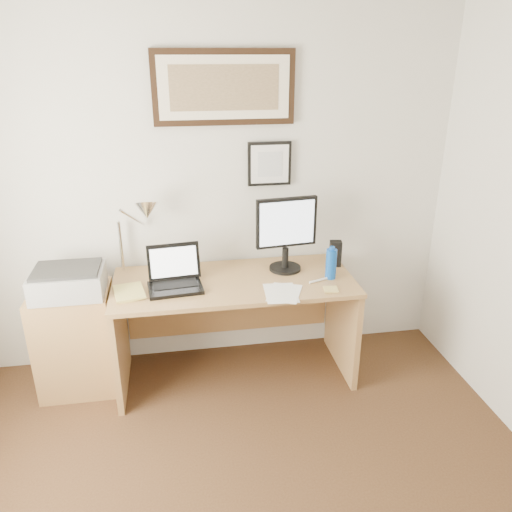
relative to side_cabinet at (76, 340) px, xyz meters
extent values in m
cube|color=silver|center=(0.92, 0.32, 0.89)|extent=(3.50, 0.02, 2.50)
cube|color=#9D7142|center=(0.00, 0.00, 0.00)|extent=(0.50, 0.40, 0.73)
cylinder|color=#0D48AC|center=(1.71, -0.12, 0.49)|extent=(0.07, 0.07, 0.21)
cylinder|color=#0D48AC|center=(1.71, -0.12, 0.60)|extent=(0.04, 0.04, 0.02)
cube|color=black|center=(1.81, 0.08, 0.48)|extent=(0.09, 0.08, 0.18)
cube|color=white|center=(1.34, -0.29, 0.39)|extent=(0.22, 0.30, 0.00)
cube|color=white|center=(1.36, -0.30, 0.39)|extent=(0.28, 0.32, 0.00)
cube|color=#D9BE67|center=(1.66, -0.30, 0.39)|extent=(0.10, 0.10, 0.01)
cylinder|color=white|center=(1.62, -0.16, 0.39)|extent=(0.14, 0.06, 0.02)
imported|color=#D0C062|center=(0.31, -0.16, 0.39)|extent=(0.22, 0.28, 0.02)
cube|color=#9D7142|center=(1.07, -0.05, 0.37)|extent=(1.60, 0.70, 0.03)
cube|color=#9D7142|center=(0.29, -0.05, -0.01)|extent=(0.04, 0.65, 0.72)
cube|color=#9D7142|center=(1.85, -0.05, -0.01)|extent=(0.04, 0.65, 0.72)
cube|color=#9D7142|center=(1.07, 0.28, 0.09)|extent=(1.50, 0.03, 0.55)
cube|color=black|center=(0.68, -0.13, 0.40)|extent=(0.36, 0.27, 0.02)
cube|color=black|center=(0.68, -0.10, 0.41)|extent=(0.29, 0.16, 0.00)
cube|color=black|center=(0.68, 0.01, 0.52)|extent=(0.35, 0.11, 0.23)
cube|color=white|center=(0.68, 0.00, 0.53)|extent=(0.30, 0.08, 0.18)
cylinder|color=black|center=(1.44, 0.07, 0.40)|extent=(0.22, 0.22, 0.02)
cylinder|color=black|center=(1.44, 0.07, 0.48)|extent=(0.04, 0.04, 0.14)
cube|color=black|center=(1.44, 0.06, 0.74)|extent=(0.42, 0.08, 0.34)
cube|color=silver|center=(1.44, 0.04, 0.74)|extent=(0.38, 0.05, 0.30)
cube|color=#A1A1A3|center=(0.02, -0.04, 0.44)|extent=(0.44, 0.34, 0.16)
cube|color=#2F2F2F|center=(0.02, -0.04, 0.54)|extent=(0.40, 0.30, 0.02)
cylinder|color=white|center=(0.33, 0.24, 0.56)|extent=(0.02, 0.02, 0.36)
cylinder|color=white|center=(0.43, 0.18, 0.78)|extent=(0.15, 0.23, 0.19)
cone|color=white|center=(0.53, 0.12, 0.84)|extent=(0.16, 0.18, 0.15)
cube|color=black|center=(1.07, 0.30, 1.58)|extent=(0.92, 0.03, 0.47)
cube|color=#F4E6CC|center=(1.07, 0.28, 1.58)|extent=(0.84, 0.01, 0.39)
cube|color=brown|center=(1.07, 0.27, 1.58)|extent=(0.70, 0.00, 0.28)
cube|color=black|center=(1.37, 0.30, 1.08)|extent=(0.30, 0.02, 0.30)
cube|color=white|center=(1.37, 0.28, 1.08)|extent=(0.26, 0.00, 0.26)
cube|color=silver|center=(1.37, 0.28, 1.08)|extent=(0.17, 0.00, 0.17)
camera|label=1|loc=(0.72, -3.05, 1.80)|focal=35.00mm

